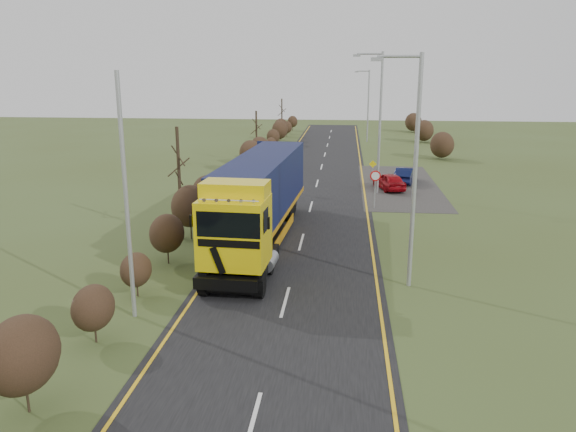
{
  "coord_description": "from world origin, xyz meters",
  "views": [
    {
      "loc": [
        2.22,
        -24.45,
        8.89
      ],
      "look_at": [
        -0.59,
        2.85,
        1.73
      ],
      "focal_mm": 35.0,
      "sensor_mm": 36.0,
      "label": 1
    }
  ],
  "objects_px": {
    "car_red_hatchback": "(389,181)",
    "lorry": "(259,195)",
    "speed_sign": "(375,182)",
    "streetlight_near": "(412,163)",
    "car_blue_sedan": "(405,175)"
  },
  "relations": [
    {
      "from": "lorry",
      "to": "speed_sign",
      "type": "height_order",
      "value": "lorry"
    },
    {
      "from": "speed_sign",
      "to": "streetlight_near",
      "type": "bearing_deg",
      "value": -87.04
    },
    {
      "from": "car_red_hatchback",
      "to": "car_blue_sedan",
      "type": "xyz_separation_m",
      "value": [
        1.49,
        2.79,
        -0.01
      ]
    },
    {
      "from": "car_blue_sedan",
      "to": "speed_sign",
      "type": "height_order",
      "value": "speed_sign"
    },
    {
      "from": "car_red_hatchback",
      "to": "lorry",
      "type": "bearing_deg",
      "value": 44.47
    },
    {
      "from": "lorry",
      "to": "car_blue_sedan",
      "type": "height_order",
      "value": "lorry"
    },
    {
      "from": "lorry",
      "to": "car_blue_sedan",
      "type": "bearing_deg",
      "value": 64.93
    },
    {
      "from": "lorry",
      "to": "streetlight_near",
      "type": "height_order",
      "value": "streetlight_near"
    },
    {
      "from": "car_blue_sedan",
      "to": "speed_sign",
      "type": "xyz_separation_m",
      "value": [
        -2.88,
        -8.94,
        1.16
      ]
    },
    {
      "from": "car_red_hatchback",
      "to": "car_blue_sedan",
      "type": "relative_size",
      "value": 0.99
    },
    {
      "from": "car_red_hatchback",
      "to": "streetlight_near",
      "type": "xyz_separation_m",
      "value": [
        -0.69,
        -19.86,
        4.63
      ]
    },
    {
      "from": "lorry",
      "to": "car_blue_sedan",
      "type": "distance_m",
      "value": 19.66
    },
    {
      "from": "streetlight_near",
      "to": "speed_sign",
      "type": "distance_m",
      "value": 14.17
    },
    {
      "from": "lorry",
      "to": "speed_sign",
      "type": "xyz_separation_m",
      "value": [
        6.4,
        8.29,
        -0.77
      ]
    },
    {
      "from": "car_blue_sedan",
      "to": "speed_sign",
      "type": "bearing_deg",
      "value": 87.12
    }
  ]
}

